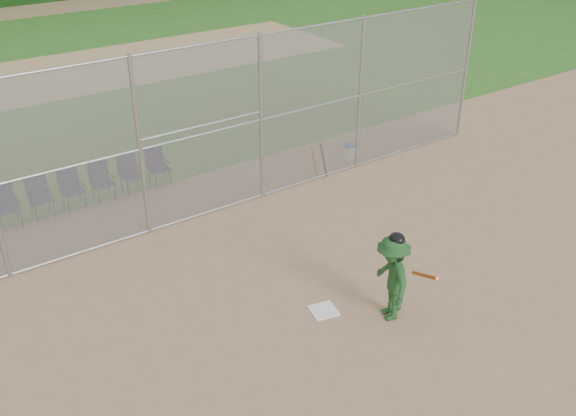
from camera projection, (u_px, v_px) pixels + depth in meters
ground at (367, 315)px, 11.68m from camera, size 100.00×100.00×0.00m
grass_strip at (56, 75)px, 24.61m from camera, size 100.00×100.00×0.00m
dirt_patch_far at (56, 75)px, 24.60m from camera, size 24.00×24.00×0.00m
backstop_fence at (224, 126)px, 14.28m from camera, size 16.09×0.09×4.00m
home_plate at (324, 310)px, 11.77m from camera, size 0.57×0.57×0.02m
batter_at_plate at (391, 277)px, 11.25m from camera, size 1.03×1.40×1.74m
water_cooler at (349, 151)px, 17.67m from camera, size 0.34×0.34×0.42m
spare_bats at (319, 161)px, 16.61m from camera, size 0.36×0.34×0.83m
chair_2 at (7, 207)px, 14.28m from camera, size 0.54×0.52×0.96m
chair_3 at (41, 198)px, 14.65m from camera, size 0.54×0.52×0.96m
chair_4 at (72, 190)px, 15.02m from camera, size 0.54×0.52×0.96m
chair_5 at (102, 182)px, 15.39m from camera, size 0.54×0.52×0.96m
chair_6 at (131, 174)px, 15.76m from camera, size 0.54×0.52×0.96m
chair_7 at (159, 167)px, 16.13m from camera, size 0.54×0.52×0.96m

